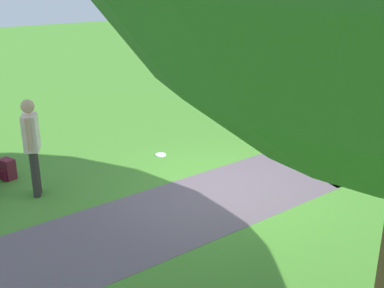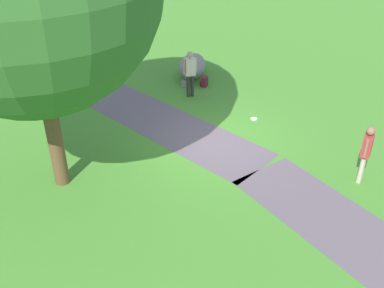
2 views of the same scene
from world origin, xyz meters
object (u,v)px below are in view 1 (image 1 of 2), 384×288
woman_with_handbag (32,141)px  frisbee_on_grass (161,155)px  backpack_by_boulder (7,169)px  man_near_boulder (324,87)px

woman_with_handbag → frisbee_on_grass: size_ratio=7.57×
backpack_by_boulder → frisbee_on_grass: size_ratio=1.71×
woman_with_handbag → man_near_boulder: size_ratio=1.02×
man_near_boulder → frisbee_on_grass: size_ratio=7.40×
woman_with_handbag → backpack_by_boulder: woman_with_handbag is taller
backpack_by_boulder → frisbee_on_grass: (-3.10, 0.26, -0.18)m
frisbee_on_grass → woman_with_handbag: bearing=14.3°
backpack_by_boulder → woman_with_handbag: bearing=110.7°
woman_with_handbag → man_near_boulder: woman_with_handbag is taller
woman_with_handbag → frisbee_on_grass: (-2.73, -0.70, -1.03)m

